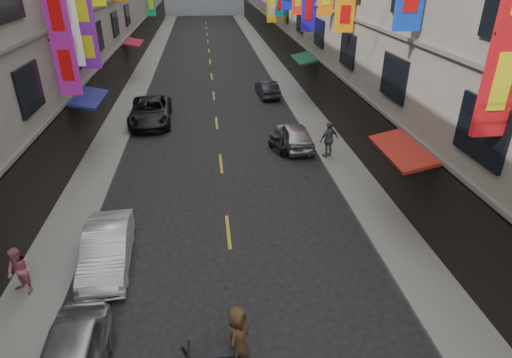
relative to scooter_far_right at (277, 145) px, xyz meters
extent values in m
cube|color=slate|center=(-8.97, 16.96, -0.38)|extent=(2.00, 90.00, 0.12)
cube|color=slate|center=(3.03, 16.96, -0.38)|extent=(2.00, 90.00, 0.12)
cube|color=black|center=(-9.92, 16.96, 1.06)|extent=(0.12, 85.50, 3.00)
cube|color=#66635E|center=(-9.91, 16.96, 2.76)|extent=(0.16, 90.00, 0.14)
cube|color=black|center=(3.98, 16.96, 1.06)|extent=(0.12, 85.50, 3.00)
cube|color=#66635E|center=(3.97, 16.96, 2.76)|extent=(0.16, 90.00, 0.14)
cube|color=red|center=(3.51, -10.87, 7.05)|extent=(0.84, 0.18, 4.98)
cube|color=#931A8A|center=(-9.41, -0.86, 5.56)|extent=(0.91, 0.18, 4.70)
cylinder|color=black|center=(-9.46, -0.86, 5.56)|extent=(1.01, 0.08, 0.08)
cube|color=white|center=(-9.50, 1.03, 5.78)|extent=(0.74, 0.18, 3.41)
cylinder|color=black|center=(-9.55, 1.03, 5.78)|extent=(0.84, 0.08, 0.08)
cube|color=#6D1B97|center=(-9.38, 3.19, 5.47)|extent=(0.98, 0.18, 4.02)
cylinder|color=black|center=(-9.43, 3.19, 5.47)|extent=(1.08, 0.08, 0.08)
cube|color=yellow|center=(3.45, 25.01, 4.77)|extent=(0.96, 0.18, 3.69)
cylinder|color=black|center=(3.50, 25.01, 4.77)|extent=(1.06, 0.08, 0.08)
cube|color=maroon|center=(3.33, -7.04, 2.56)|extent=(1.39, 3.20, 0.41)
cube|color=navy|center=(-9.27, 0.96, 2.56)|extent=(1.39, 3.20, 0.41)
cube|color=#124527|center=(3.33, 8.96, 2.56)|extent=(1.39, 3.20, 0.41)
cube|color=maroon|center=(-9.27, 16.96, 2.56)|extent=(1.39, 3.20, 0.41)
cube|color=gold|center=(-2.97, -7.04, -0.44)|extent=(0.12, 2.20, 0.01)
cube|color=gold|center=(-2.97, -1.04, -0.44)|extent=(0.12, 2.20, 0.01)
cube|color=gold|center=(-2.97, 4.96, -0.44)|extent=(0.12, 2.20, 0.01)
cube|color=gold|center=(-2.97, 10.96, -0.44)|extent=(0.12, 2.20, 0.01)
cube|color=gold|center=(-2.97, 16.96, -0.44)|extent=(0.12, 2.20, 0.01)
cube|color=gold|center=(-2.97, 22.96, -0.44)|extent=(0.12, 2.20, 0.01)
cube|color=gold|center=(-2.97, 28.96, -0.44)|extent=(0.12, 2.20, 0.01)
cube|color=gold|center=(-2.97, 34.96, -0.44)|extent=(0.12, 2.20, 0.01)
cube|color=gold|center=(-2.97, 40.96, -0.44)|extent=(0.12, 2.20, 0.01)
cube|color=gold|center=(-2.97, 46.96, -0.44)|extent=(0.12, 2.20, 0.01)
cube|color=gold|center=(-2.97, 52.96, -0.44)|extent=(0.12, 2.20, 0.01)
cube|color=black|center=(-3.43, -13.24, 0.31)|extent=(0.55, 0.33, 0.22)
cylinder|color=black|center=(-4.23, -13.25, 0.61)|extent=(0.07, 0.50, 0.06)
cylinder|color=black|center=(0.21, -0.65, -0.19)|extent=(0.27, 0.51, 0.50)
cylinder|color=black|center=(-0.19, 0.59, -0.19)|extent=(0.27, 0.51, 0.50)
cube|color=black|center=(0.01, -0.03, -0.04)|extent=(0.69, 1.33, 0.18)
cube|color=black|center=(-0.07, 0.21, 0.31)|extent=(0.48, 0.62, 0.22)
cylinder|color=black|center=(0.18, -0.55, 0.26)|extent=(0.19, 0.36, 0.88)
cylinder|color=black|center=(0.18, -0.55, 0.61)|extent=(0.49, 0.21, 0.06)
imported|color=silver|center=(-6.97, -8.53, 0.22)|extent=(1.64, 4.08, 1.32)
imported|color=black|center=(-6.97, 5.51, 0.29)|extent=(2.60, 5.33, 1.46)
imported|color=#A8A8AC|center=(1.03, 0.70, 0.21)|extent=(1.70, 3.91, 1.31)
imported|color=#2A2931|center=(0.97, 10.32, 0.14)|extent=(1.48, 3.63, 1.17)
imported|color=#CC6C79|center=(-9.20, -9.70, 0.46)|extent=(0.92, 0.84, 1.56)
imported|color=slate|center=(2.43, -1.07, 0.60)|extent=(1.24, 0.99, 1.84)
imported|color=#46311C|center=(-3.06, -12.80, 0.40)|extent=(0.87, 0.99, 1.69)
camera|label=1|loc=(-3.50, -20.30, 8.54)|focal=30.00mm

